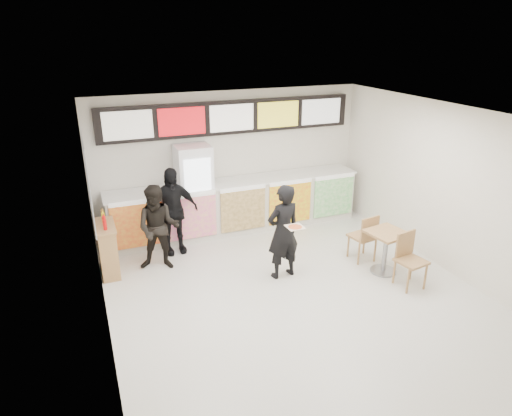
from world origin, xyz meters
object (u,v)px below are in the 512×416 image
drinks_fridge (195,192)px  customer_main (283,232)px  cafe_table (386,244)px  customer_left (158,228)px  condiment_ledge (108,248)px  customer_mid (172,211)px  service_counter (237,206)px

drinks_fridge → customer_main: bearing=-65.8°
cafe_table → customer_left: bearing=146.4°
drinks_fridge → condiment_ledge: size_ratio=1.77×
customer_left → cafe_table: 4.14m
customer_mid → cafe_table: size_ratio=1.04×
cafe_table → condiment_ledge: bearing=148.8°
customer_main → service_counter: bearing=-96.8°
drinks_fridge → customer_main: drinks_fridge is taller
customer_left → condiment_ledge: 0.98m
drinks_fridge → customer_left: drinks_fridge is taller
service_counter → customer_left: (-1.91, -1.10, 0.24)m
cafe_table → condiment_ledge: (-4.68, 1.86, -0.07)m
service_counter → customer_left: 2.22m
customer_left → condiment_ledge: customer_left is taller
drinks_fridge → customer_main: (1.00, -2.23, -0.13)m
service_counter → condiment_ledge: (-2.82, -0.92, -0.09)m
service_counter → customer_left: size_ratio=3.44×
service_counter → condiment_ledge: service_counter is taller
customer_left → condiment_ledge: size_ratio=1.44×
customer_main → customer_left: size_ratio=1.08×
condiment_ledge → customer_main: bearing=-24.1°
service_counter → cafe_table: (1.86, -2.78, -0.01)m
customer_left → customer_mid: bearing=76.0°
service_counter → drinks_fridge: size_ratio=2.78×
service_counter → customer_main: (0.07, -2.21, 0.30)m
service_counter → cafe_table: size_ratio=3.30×
service_counter → customer_main: bearing=-88.2°
cafe_table → customer_main: bearing=152.9°
customer_mid → customer_main: bearing=-48.4°
customer_mid → condiment_ledge: (-1.28, -0.38, -0.39)m
drinks_fridge → customer_left: bearing=-131.2°
service_counter → customer_mid: customer_mid is taller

